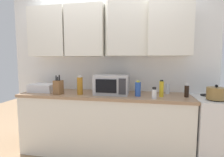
{
  "coord_description": "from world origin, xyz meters",
  "views": [
    {
      "loc": [
        0.58,
        -2.72,
        1.38
      ],
      "look_at": [
        0.11,
        -0.25,
        1.12
      ],
      "focal_mm": 27.53,
      "sensor_mm": 36.0,
      "label": 1
    }
  ],
  "objects_px": {
    "microwave": "(112,84)",
    "dish_rack": "(44,88)",
    "bottle_soy_dark": "(187,91)",
    "bottle_yellow_mustard": "(161,89)",
    "bottle_clear_tall": "(168,89)",
    "bottle_blue_cleaner": "(138,89)",
    "knife_block": "(58,87)",
    "kettle": "(216,93)",
    "stove_range": "(223,132)",
    "bottle_amber_vinegar": "(80,86)",
    "bottle_white_jar": "(154,93)"
  },
  "relations": [
    {
      "from": "microwave",
      "to": "dish_rack",
      "type": "distance_m",
      "value": 1.1
    },
    {
      "from": "bottle_soy_dark",
      "to": "bottle_yellow_mustard",
      "type": "distance_m",
      "value": 0.33
    },
    {
      "from": "bottle_clear_tall",
      "to": "bottle_blue_cleaner",
      "type": "xyz_separation_m",
      "value": [
        -0.42,
        -0.25,
        0.02
      ]
    },
    {
      "from": "knife_block",
      "to": "bottle_yellow_mustard",
      "type": "xyz_separation_m",
      "value": [
        1.44,
        0.1,
        0.01
      ]
    },
    {
      "from": "kettle",
      "to": "bottle_yellow_mustard",
      "type": "height_order",
      "value": "bottle_yellow_mustard"
    },
    {
      "from": "stove_range",
      "to": "bottle_soy_dark",
      "type": "xyz_separation_m",
      "value": [
        -0.48,
        -0.01,
        0.54
      ]
    },
    {
      "from": "dish_rack",
      "to": "bottle_yellow_mustard",
      "type": "distance_m",
      "value": 1.78
    },
    {
      "from": "bottle_clear_tall",
      "to": "bottle_amber_vinegar",
      "type": "height_order",
      "value": "bottle_amber_vinegar"
    },
    {
      "from": "bottle_clear_tall",
      "to": "dish_rack",
      "type": "bearing_deg",
      "value": -175.18
    },
    {
      "from": "bottle_white_jar",
      "to": "bottle_clear_tall",
      "type": "bearing_deg",
      "value": 60.82
    },
    {
      "from": "microwave",
      "to": "bottle_amber_vinegar",
      "type": "xyz_separation_m",
      "value": [
        -0.44,
        -0.12,
        -0.01
      ]
    },
    {
      "from": "bottle_clear_tall",
      "to": "bottle_soy_dark",
      "type": "distance_m",
      "value": 0.29
    },
    {
      "from": "bottle_soy_dark",
      "to": "bottle_blue_cleaner",
      "type": "bearing_deg",
      "value": -174.96
    },
    {
      "from": "microwave",
      "to": "bottle_yellow_mustard",
      "type": "bearing_deg",
      "value": -5.79
    },
    {
      "from": "kettle",
      "to": "bottle_white_jar",
      "type": "distance_m",
      "value": 0.74
    },
    {
      "from": "stove_range",
      "to": "bottle_white_jar",
      "type": "distance_m",
      "value": 1.06
    },
    {
      "from": "bottle_white_jar",
      "to": "microwave",
      "type": "bearing_deg",
      "value": 159.7
    },
    {
      "from": "bottle_amber_vinegar",
      "to": "bottle_clear_tall",
      "type": "bearing_deg",
      "value": 12.71
    },
    {
      "from": "bottle_white_jar",
      "to": "bottle_yellow_mustard",
      "type": "height_order",
      "value": "bottle_yellow_mustard"
    },
    {
      "from": "kettle",
      "to": "bottle_soy_dark",
      "type": "relative_size",
      "value": 1.18
    },
    {
      "from": "stove_range",
      "to": "bottle_amber_vinegar",
      "type": "relative_size",
      "value": 3.35
    },
    {
      "from": "bottle_white_jar",
      "to": "bottle_soy_dark",
      "type": "xyz_separation_m",
      "value": [
        0.43,
        0.18,
        0.02
      ]
    },
    {
      "from": "bottle_clear_tall",
      "to": "bottle_yellow_mustard",
      "type": "bearing_deg",
      "value": -115.39
    },
    {
      "from": "bottle_white_jar",
      "to": "bottle_blue_cleaner",
      "type": "bearing_deg",
      "value": 149.1
    },
    {
      "from": "microwave",
      "to": "bottle_yellow_mustard",
      "type": "relative_size",
      "value": 2.13
    },
    {
      "from": "stove_range",
      "to": "bottle_amber_vinegar",
      "type": "bearing_deg",
      "value": -177.04
    },
    {
      "from": "dish_rack",
      "to": "bottle_clear_tall",
      "type": "distance_m",
      "value": 1.9
    },
    {
      "from": "bottle_amber_vinegar",
      "to": "kettle",
      "type": "bearing_deg",
      "value": -1.29
    },
    {
      "from": "bottle_white_jar",
      "to": "bottle_yellow_mustard",
      "type": "relative_size",
      "value": 0.66
    },
    {
      "from": "bottle_amber_vinegar",
      "to": "dish_rack",
      "type": "bearing_deg",
      "value": 169.52
    },
    {
      "from": "kettle",
      "to": "bottle_yellow_mustard",
      "type": "bearing_deg",
      "value": 171.91
    },
    {
      "from": "kettle",
      "to": "bottle_amber_vinegar",
      "type": "bearing_deg",
      "value": 178.71
    },
    {
      "from": "bottle_soy_dark",
      "to": "bottle_yellow_mustard",
      "type": "bearing_deg",
      "value": -173.88
    },
    {
      "from": "knife_block",
      "to": "dish_rack",
      "type": "bearing_deg",
      "value": 153.61
    },
    {
      "from": "stove_range",
      "to": "bottle_yellow_mustard",
      "type": "height_order",
      "value": "bottle_yellow_mustard"
    },
    {
      "from": "stove_range",
      "to": "kettle",
      "type": "height_order",
      "value": "kettle"
    },
    {
      "from": "kettle",
      "to": "knife_block",
      "type": "distance_m",
      "value": 2.07
    },
    {
      "from": "dish_rack",
      "to": "bottle_yellow_mustard",
      "type": "relative_size",
      "value": 1.69
    },
    {
      "from": "kettle",
      "to": "microwave",
      "type": "xyz_separation_m",
      "value": [
        -1.32,
        0.16,
        0.05
      ]
    },
    {
      "from": "microwave",
      "to": "bottle_amber_vinegar",
      "type": "height_order",
      "value": "microwave"
    },
    {
      "from": "kettle",
      "to": "microwave",
      "type": "height_order",
      "value": "microwave"
    },
    {
      "from": "bottle_white_jar",
      "to": "bottle_blue_cleaner",
      "type": "distance_m",
      "value": 0.25
    },
    {
      "from": "knife_block",
      "to": "bottle_amber_vinegar",
      "type": "height_order",
      "value": "knife_block"
    },
    {
      "from": "kettle",
      "to": "bottle_yellow_mustard",
      "type": "relative_size",
      "value": 0.96
    },
    {
      "from": "bottle_amber_vinegar",
      "to": "bottle_blue_cleaner",
      "type": "height_order",
      "value": "bottle_amber_vinegar"
    },
    {
      "from": "microwave",
      "to": "dish_rack",
      "type": "height_order",
      "value": "microwave"
    },
    {
      "from": "microwave",
      "to": "bottle_amber_vinegar",
      "type": "bearing_deg",
      "value": -164.85
    },
    {
      "from": "stove_range",
      "to": "dish_rack",
      "type": "height_order",
      "value": "dish_rack"
    },
    {
      "from": "microwave",
      "to": "bottle_clear_tall",
      "type": "relative_size",
      "value": 3.0
    },
    {
      "from": "bottle_blue_cleaner",
      "to": "bottle_soy_dark",
      "type": "distance_m",
      "value": 0.64
    }
  ]
}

